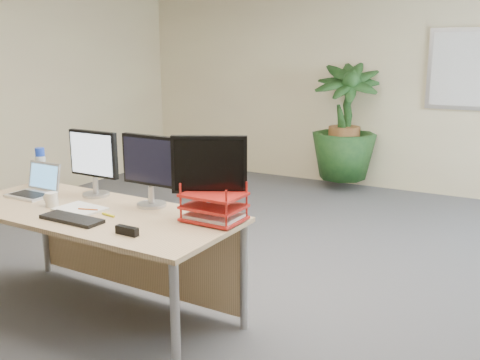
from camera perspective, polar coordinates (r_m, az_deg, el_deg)
The scene contains 16 objects.
floor at distance 3.82m, azimuth -2.13°, elevation -13.73°, with size 8.00×8.00×0.00m, color #4D4D52.
back_wall at distance 7.13m, azimuth 14.89°, elevation 9.87°, with size 7.00×0.04×2.70m, color beige.
desk at distance 3.70m, azimuth -14.13°, elevation -5.13°, with size 1.97×0.86×0.75m.
floor_plant at distance 6.97m, azimuth 11.05°, elevation 5.02°, with size 0.84×0.84×1.50m, color #143817.
monitor_left at distance 3.89m, azimuth -15.35°, elevation 2.18°, with size 0.42×0.19×0.47m.
monitor_right at distance 3.54m, azimuth -9.59°, elevation 1.49°, with size 0.43×0.19×0.48m.
monitor_dark at distance 3.25m, azimuth -3.29°, elevation 0.94°, with size 0.43×0.25×0.51m.
laptop at distance 4.10m, azimuth -20.91°, elevation -0.68°, with size 0.31×0.28×0.22m.
keyboard at distance 3.41m, azimuth -17.51°, elevation -3.98°, with size 0.42×0.14×0.02m, color black.
coffee_mug at distance 3.76m, azimuth -19.48°, elevation -1.96°, with size 0.12×0.08×0.09m.
spiral_notebook at distance 3.62m, azimuth -16.71°, elevation -2.99°, with size 0.30×0.23×0.01m, color white.
orange_pen at distance 3.56m, azimuth -15.92°, elevation -3.02°, with size 0.01×0.01×0.13m, color #CD5616.
yellow_highlighter at distance 3.44m, azimuth -13.87°, elevation -3.63°, with size 0.01×0.01×0.11m, color yellow.
water_bottle at distance 4.35m, azimuth -20.44°, elevation 1.25°, with size 0.08×0.08×0.29m.
letter_tray at distance 3.23m, azimuth -2.80°, elevation -3.11°, with size 0.36×0.27×0.17m.
stapler at distance 3.07m, azimuth -11.96°, elevation -5.31°, with size 0.14×0.04×0.05m, color black.
Camera 1 is at (1.77, -2.90, 1.75)m, focal length 40.00 mm.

